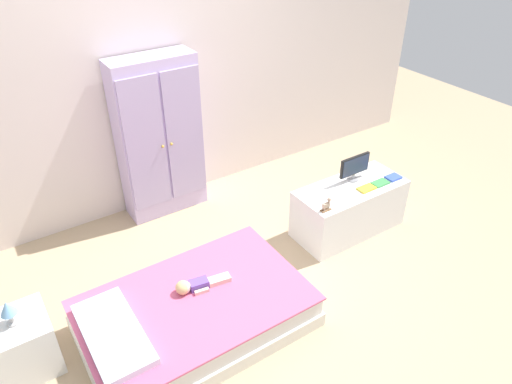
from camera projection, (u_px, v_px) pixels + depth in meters
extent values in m
cube|color=tan|center=(246.00, 294.00, 3.60)|extent=(10.00, 10.00, 0.02)
cube|color=silver|center=(143.00, 63.00, 3.95)|extent=(6.40, 0.05, 2.70)
cube|color=silver|center=(197.00, 321.00, 3.29)|extent=(1.51, 0.97, 0.11)
cube|color=silver|center=(195.00, 308.00, 3.22)|extent=(1.47, 0.93, 0.14)
cube|color=#D65B84|center=(194.00, 300.00, 3.18)|extent=(1.50, 0.96, 0.02)
cube|color=silver|center=(113.00, 334.00, 2.90)|extent=(0.32, 0.69, 0.05)
cube|color=#6B4CB2|center=(199.00, 284.00, 3.25)|extent=(0.14, 0.10, 0.06)
cube|color=beige|center=(218.00, 278.00, 3.32)|extent=(0.16, 0.06, 0.04)
cube|color=beige|center=(220.00, 281.00, 3.29)|extent=(0.16, 0.06, 0.04)
cube|color=beige|center=(197.00, 281.00, 3.30)|extent=(0.10, 0.04, 0.03)
cube|color=beige|center=(202.00, 291.00, 3.22)|extent=(0.10, 0.04, 0.03)
sphere|color=beige|center=(184.00, 287.00, 3.21)|extent=(0.09, 0.09, 0.09)
sphere|color=#E0C67F|center=(183.00, 288.00, 3.20)|extent=(0.10, 0.10, 0.10)
cube|color=white|center=(22.00, 345.00, 2.95)|extent=(0.38, 0.38, 0.40)
cylinder|color=#B7B2AD|center=(13.00, 323.00, 2.83)|extent=(0.07, 0.07, 0.01)
cylinder|color=#B7B2AD|center=(11.00, 318.00, 2.81)|extent=(0.02, 0.02, 0.07)
cone|color=#7AB2E0|center=(7.00, 308.00, 2.76)|extent=(0.10, 0.10, 0.09)
cube|color=silver|center=(159.00, 138.00, 4.16)|extent=(0.73, 0.27, 1.46)
cube|color=#AF9DC9|center=(146.00, 146.00, 3.95)|extent=(0.34, 0.02, 1.19)
cube|color=#AF9DC9|center=(185.00, 135.00, 4.12)|extent=(0.34, 0.02, 1.19)
sphere|color=gold|center=(163.00, 146.00, 4.02)|extent=(0.02, 0.02, 0.02)
sphere|color=gold|center=(171.00, 144.00, 4.06)|extent=(0.02, 0.02, 0.02)
cube|color=white|center=(349.00, 208.00, 4.13)|extent=(0.98, 0.44, 0.45)
cylinder|color=#99999E|center=(353.00, 179.00, 4.10)|extent=(0.10, 0.10, 0.01)
cylinder|color=#99999E|center=(353.00, 176.00, 4.08)|extent=(0.02, 0.02, 0.05)
cube|color=black|center=(355.00, 165.00, 4.02)|extent=(0.31, 0.02, 0.17)
cube|color=#28334C|center=(356.00, 166.00, 4.01)|extent=(0.29, 0.01, 0.15)
cube|color=#8E6642|center=(325.00, 209.00, 3.72)|extent=(0.09, 0.01, 0.01)
cube|color=#8E6642|center=(327.00, 211.00, 3.70)|extent=(0.09, 0.01, 0.01)
cube|color=tan|center=(326.00, 205.00, 3.69)|extent=(0.06, 0.03, 0.03)
cylinder|color=tan|center=(327.00, 207.00, 3.72)|extent=(0.01, 0.01, 0.02)
cylinder|color=tan|center=(329.00, 208.00, 3.71)|extent=(0.01, 0.01, 0.02)
cylinder|color=tan|center=(323.00, 208.00, 3.70)|extent=(0.01, 0.01, 0.02)
cylinder|color=tan|center=(325.00, 210.00, 3.69)|extent=(0.01, 0.01, 0.02)
cylinder|color=tan|center=(329.00, 201.00, 3.68)|extent=(0.02, 0.02, 0.02)
sphere|color=tan|center=(329.00, 200.00, 3.67)|extent=(0.03, 0.03, 0.03)
cube|color=gold|center=(366.00, 188.00, 3.97)|extent=(0.15, 0.09, 0.02)
cube|color=#429E51|center=(380.00, 183.00, 4.04)|extent=(0.15, 0.10, 0.01)
cube|color=blue|center=(393.00, 177.00, 4.11)|extent=(0.13, 0.10, 0.02)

